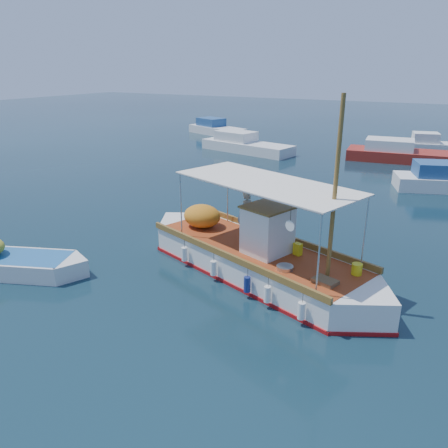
% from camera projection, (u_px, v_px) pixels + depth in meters
% --- Properties ---
extents(ground, '(160.00, 160.00, 0.00)m').
position_uv_depth(ground, '(259.00, 273.00, 15.12)').
color(ground, black).
rests_on(ground, ground).
extents(fishing_caique, '(9.86, 5.11, 6.35)m').
position_uv_depth(fishing_caique, '(254.00, 257.00, 15.04)').
color(fishing_caique, white).
rests_on(fishing_caique, ground).
extents(dinghy, '(5.34, 2.97, 1.39)m').
position_uv_depth(dinghy, '(9.00, 265.00, 15.12)').
color(dinghy, white).
rests_on(dinghy, ground).
extents(bg_boat_nw, '(8.34, 4.03, 1.80)m').
position_uv_depth(bg_boat_nw, '(245.00, 146.00, 36.29)').
color(bg_boat_nw, silver).
rests_on(bg_boat_nw, ground).
extents(bg_boat_n, '(8.73, 3.73, 1.80)m').
position_uv_depth(bg_boat_n, '(403.00, 155.00, 32.63)').
color(bg_boat_n, maroon).
rests_on(bg_boat_n, ground).
extents(bg_boat_far_w, '(7.10, 4.50, 1.80)m').
position_uv_depth(bg_boat_far_w, '(216.00, 129.00, 45.45)').
color(bg_boat_far_w, silver).
rests_on(bg_boat_far_w, ground).
extents(bg_boat_far_n, '(5.23, 3.10, 1.80)m').
position_uv_depth(bg_boat_far_n, '(432.00, 146.00, 35.94)').
color(bg_boat_far_n, silver).
rests_on(bg_boat_far_n, ground).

